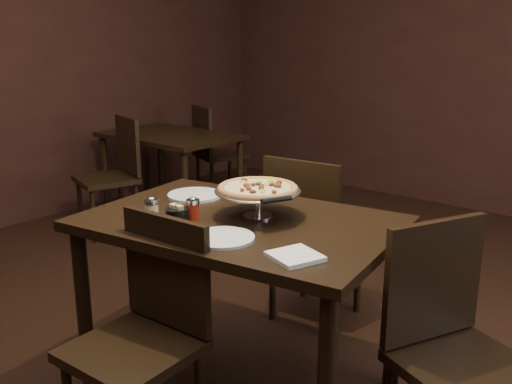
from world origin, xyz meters
The scene contains 16 objects.
room centered at (0.06, 0.03, 1.40)m, with size 6.04×7.04×2.84m.
dining_table centered at (0.01, 0.04, 0.70)m, with size 1.40×1.04×0.81m.
background_table centered at (-2.20, 1.64, 0.63)m, with size 1.16×0.78×0.73m.
pizza_stand centered at (0.05, 0.11, 0.93)m, with size 0.37×0.37×0.15m.
parmesan_shaker centered at (-0.25, -0.21, 0.85)m, with size 0.06×0.06×0.10m.
pepper_flake_shaker centered at (-0.13, -0.09, 0.85)m, with size 0.06×0.06×0.10m.
packet_caddy centered at (-0.16, -0.16, 0.84)m, with size 0.10×0.10×0.07m.
napkin_stack centered at (0.45, -0.17, 0.81)m, with size 0.16×0.16×0.02m, color white.
plate_left centered at (-0.38, 0.17, 0.81)m, with size 0.26×0.26×0.01m, color white.
plate_near centered at (0.13, -0.19, 0.81)m, with size 0.24×0.24×0.01m, color white.
serving_spatula centered at (0.21, 0.03, 0.93)m, with size 0.16×0.16×0.03m.
chair_far centered at (-0.11, 0.76, 0.51)m, with size 0.48×0.48×0.94m.
chair_near centered at (-0.02, -0.46, 0.49)m, with size 0.44×0.44×0.90m.
chair_side centered at (0.91, 0.15, 0.50)m, with size 0.57×0.57×0.92m.
bg_chair_far centered at (-2.23, 2.22, 0.50)m, with size 0.56×0.56×0.91m.
bg_chair_near centered at (-2.19, 1.03, 0.51)m, with size 0.54×0.54×0.93m.
Camera 1 is at (1.52, -1.67, 1.55)m, focal length 40.00 mm.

